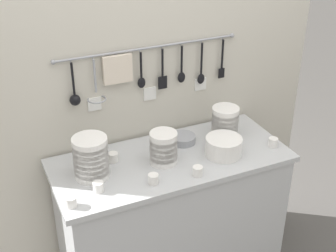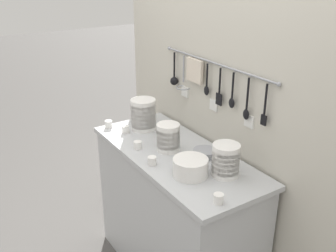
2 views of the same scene
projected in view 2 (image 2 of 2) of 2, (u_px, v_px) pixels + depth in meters
counter at (175, 216)px, 2.54m from camera, size 1.24×0.54×0.92m
back_wall at (216, 131)px, 2.48m from camera, size 2.04×0.11×1.98m
bowl_stack_tall_left at (143, 114)px, 2.65m from camera, size 0.17×0.17×0.21m
bowl_stack_nested_right at (226, 160)px, 2.08m from camera, size 0.15×0.15×0.18m
bowl_stack_short_front at (168, 137)px, 2.36m from camera, size 0.14×0.14×0.17m
plate_stack at (190, 167)px, 2.10m from camera, size 0.19×0.19×0.10m
steel_mixing_bowl at (205, 153)px, 2.31m from camera, size 0.14×0.14×0.04m
cup_back_right at (126, 129)px, 2.62m from camera, size 0.05×0.05×0.05m
cup_edge_far at (109, 124)px, 2.70m from camera, size 0.05×0.05×0.05m
cup_edge_near at (164, 130)px, 2.62m from camera, size 0.05×0.05×0.05m
cup_back_left at (138, 145)px, 2.40m from camera, size 0.05×0.05×0.05m
cup_mid_row at (152, 161)px, 2.21m from camera, size 0.05×0.05×0.05m
cup_centre at (219, 199)px, 1.87m from camera, size 0.05×0.05×0.05m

